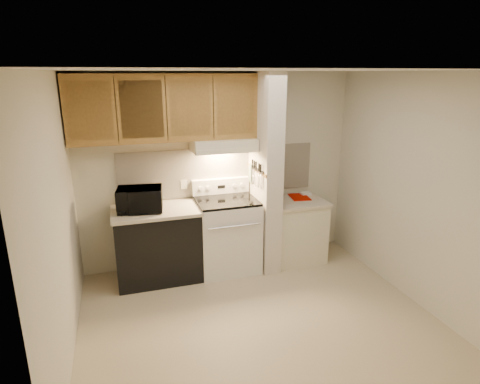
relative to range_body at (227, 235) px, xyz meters
name	(u,v)px	position (x,y,z in m)	size (l,w,h in m)	color
floor	(256,316)	(0.00, -1.16, -0.46)	(3.60, 3.60, 0.00)	tan
ceiling	(260,70)	(0.00, -1.16, 2.04)	(3.60, 3.60, 0.00)	white
wall_back	(219,170)	(0.00, 0.34, 0.79)	(3.60, 0.02, 2.50)	beige
wall_left	(57,224)	(-1.80, -1.16, 0.79)	(0.02, 3.00, 2.50)	beige
wall_right	(412,189)	(1.80, -1.16, 0.79)	(0.02, 3.00, 2.50)	beige
backsplash	(219,171)	(0.00, 0.33, 0.78)	(2.60, 0.02, 0.63)	white
range_body	(227,235)	(0.00, 0.00, 0.00)	(0.76, 0.65, 0.92)	silver
oven_window	(234,242)	(0.00, -0.32, 0.04)	(0.50, 0.01, 0.30)	black
oven_handle	(235,226)	(0.00, -0.35, 0.26)	(0.02, 0.02, 0.65)	silver
cooktop	(226,201)	(0.00, 0.00, 0.48)	(0.74, 0.64, 0.03)	black
range_backguard	(221,186)	(0.00, 0.28, 0.59)	(0.76, 0.08, 0.20)	silver
range_display	(221,187)	(0.00, 0.24, 0.59)	(0.10, 0.01, 0.04)	black
range_knob_left_outer	(200,189)	(-0.28, 0.24, 0.59)	(0.05, 0.05, 0.02)	silver
range_knob_left_inner	(208,188)	(-0.18, 0.24, 0.59)	(0.05, 0.05, 0.02)	silver
range_knob_right_inner	(235,186)	(0.18, 0.24, 0.59)	(0.05, 0.05, 0.02)	silver
range_knob_right_outer	(242,185)	(0.28, 0.24, 0.59)	(0.05, 0.05, 0.02)	silver
dishwasher_front	(158,245)	(-0.88, 0.01, -0.03)	(1.00, 0.63, 0.87)	black
left_countertop	(156,211)	(-0.88, 0.01, 0.43)	(1.04, 0.67, 0.04)	beige
spoon_rest	(136,206)	(-1.10, 0.18, 0.46)	(0.23, 0.07, 0.02)	black
teal_jar	(158,199)	(-0.83, 0.23, 0.50)	(0.09, 0.09, 0.10)	#2C6F6C
outlet	(184,184)	(-0.48, 0.32, 0.64)	(0.08, 0.01, 0.12)	beige
microwave	(140,200)	(-1.06, -0.01, 0.59)	(0.51, 0.35, 0.28)	black
partition_pillar	(265,173)	(0.51, -0.01, 0.79)	(0.22, 0.70, 2.50)	beige
pillar_trim	(256,170)	(0.39, -0.01, 0.84)	(0.01, 0.70, 0.04)	olive
knife_strip	(257,170)	(0.39, -0.06, 0.86)	(0.02, 0.42, 0.04)	black
knife_blade_a	(261,181)	(0.38, -0.22, 0.76)	(0.01, 0.04, 0.16)	silver
knife_handle_a	(261,168)	(0.38, -0.20, 0.91)	(0.02, 0.02, 0.10)	black
knife_blade_b	(259,180)	(0.38, -0.15, 0.75)	(0.01, 0.04, 0.18)	silver
knife_handle_b	(259,167)	(0.38, -0.15, 0.91)	(0.02, 0.02, 0.10)	black
knife_blade_c	(256,179)	(0.38, -0.04, 0.74)	(0.01, 0.04, 0.20)	silver
knife_handle_c	(256,166)	(0.38, -0.04, 0.91)	(0.02, 0.02, 0.10)	black
knife_blade_d	(254,176)	(0.38, 0.04, 0.76)	(0.01, 0.04, 0.16)	silver
knife_handle_d	(254,164)	(0.38, 0.02, 0.91)	(0.02, 0.02, 0.10)	black
knife_blade_e	(252,175)	(0.38, 0.09, 0.75)	(0.01, 0.04, 0.18)	silver
knife_handle_e	(253,163)	(0.38, 0.10, 0.91)	(0.02, 0.02, 0.10)	black
oven_mitt	(251,173)	(0.38, 0.17, 0.76)	(0.03, 0.10, 0.23)	slate
right_cab_base	(295,231)	(0.97, -0.01, -0.06)	(0.70, 0.60, 0.81)	beige
right_countertop	(297,201)	(0.97, -0.01, 0.37)	(0.74, 0.64, 0.04)	beige
red_folder	(299,197)	(1.06, 0.09, 0.40)	(0.24, 0.33, 0.01)	#A00E00
white_box	(306,194)	(1.19, 0.17, 0.41)	(0.14, 0.09, 0.04)	white
range_hood	(223,145)	(0.00, 0.12, 1.17)	(0.78, 0.44, 0.15)	beige
hood_lip	(228,151)	(0.00, -0.08, 1.12)	(0.78, 0.04, 0.06)	beige
upper_cabinets	(165,108)	(-0.69, 0.17, 1.62)	(2.18, 0.33, 0.77)	olive
cab_door_a	(90,111)	(-1.51, 0.01, 1.62)	(0.46, 0.01, 0.63)	olive
cab_gap_a	(116,110)	(-1.23, 0.01, 1.62)	(0.01, 0.01, 0.73)	black
cab_door_b	(142,110)	(-0.96, 0.01, 1.62)	(0.46, 0.01, 0.63)	olive
cab_gap_b	(166,109)	(-0.69, 0.01, 1.62)	(0.01, 0.01, 0.73)	black
cab_door_c	(190,108)	(-0.42, 0.01, 1.62)	(0.46, 0.01, 0.63)	olive
cab_gap_c	(213,108)	(-0.14, 0.01, 1.62)	(0.01, 0.01, 0.73)	black
cab_door_d	(236,107)	(0.13, 0.01, 1.62)	(0.46, 0.01, 0.63)	olive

